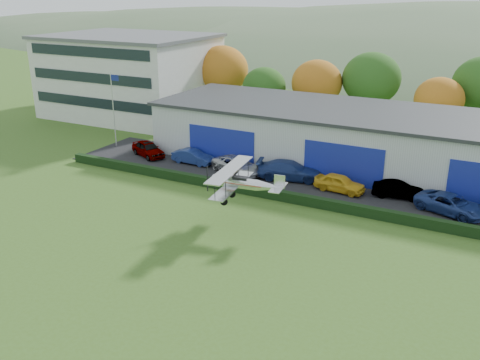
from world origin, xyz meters
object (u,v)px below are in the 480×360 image
at_px(flagpole, 114,103).
at_px(car_2, 237,165).
at_px(car_1, 193,157).
at_px(car_0, 148,149).
at_px(car_6, 451,204).
at_px(car_3, 290,170).
at_px(car_4, 340,183).
at_px(hangar, 362,138).
at_px(office_block, 130,75).
at_px(biplane, 241,182).
at_px(car_5, 398,190).

xyz_separation_m(flagpole, car_2, (15.52, -1.72, -3.99)).
bearing_deg(car_2, car_1, 107.76).
relative_size(car_0, car_6, 0.85).
xyz_separation_m(car_1, car_3, (10.01, 0.20, 0.15)).
bearing_deg(car_4, hangar, 9.03).
distance_m(car_0, car_3, 15.26).
relative_size(car_4, car_6, 0.81).
distance_m(office_block, car_4, 36.77).
distance_m(car_1, car_4, 14.88).
bearing_deg(hangar, biplane, -102.86).
distance_m(car_1, car_6, 23.71).
distance_m(car_2, car_4, 9.72).
xyz_separation_m(car_2, biplane, (5.40, -9.64, 2.48)).
bearing_deg(car_3, car_1, 77.31).
height_order(car_0, car_5, car_0).
xyz_separation_m(flagpole, car_4, (25.25, -1.81, -4.01)).
bearing_deg(biplane, car_0, 140.47).
bearing_deg(biplane, office_block, 132.96).
height_order(car_3, car_6, car_3).
xyz_separation_m(car_4, car_6, (8.82, -0.55, 0.00)).
distance_m(car_3, car_5, 9.49).
height_order(car_0, car_4, car_0).
relative_size(car_1, car_6, 0.79).
relative_size(car_3, car_5, 1.41).
relative_size(office_block, car_0, 4.63).
bearing_deg(car_5, car_1, 82.26).
distance_m(car_1, car_5, 19.51).
height_order(flagpole, car_4, flagpole).
distance_m(car_4, car_5, 4.71).
distance_m(hangar, car_4, 8.02).
xyz_separation_m(car_5, biplane, (-8.96, -10.34, 2.55)).
bearing_deg(car_4, car_0, 94.93).
height_order(hangar, car_2, hangar).
height_order(hangar, biplane, hangar).
xyz_separation_m(car_3, biplane, (0.53, -10.34, 2.39)).
distance_m(hangar, car_3, 8.50).
relative_size(car_0, car_5, 1.09).
distance_m(car_5, car_6, 4.39).
bearing_deg(office_block, car_6, -20.01).
bearing_deg(biplane, car_2, 112.20).
relative_size(hangar, car_4, 9.51).
bearing_deg(office_block, car_1, -37.55).
xyz_separation_m(hangar, car_4, (0.36, -7.79, -1.88)).
bearing_deg(car_3, car_6, -109.47).
bearing_deg(flagpole, car_6, -3.97).
bearing_deg(biplane, car_4, 58.59).
relative_size(car_3, biplane, 0.86).
height_order(hangar, car_0, hangar).
height_order(flagpole, biplane, flagpole).
height_order(flagpole, car_5, flagpole).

